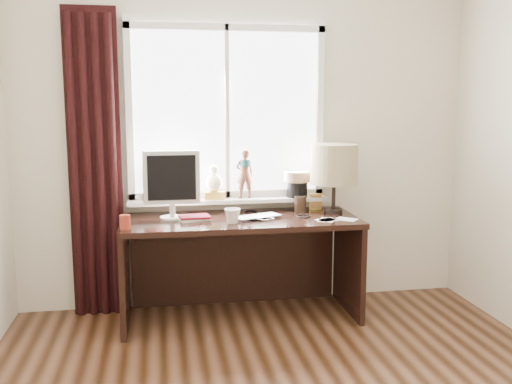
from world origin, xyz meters
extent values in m
cube|color=beige|center=(0.00, 2.00, 1.30)|extent=(3.50, 0.00, 2.60)
imported|color=silver|center=(0.02, 1.58, 0.76)|extent=(0.39, 0.33, 0.03)
imported|color=white|center=(-0.18, 1.47, 0.81)|extent=(0.15, 0.15, 0.11)
cylinder|color=maroon|center=(-0.90, 1.41, 0.80)|extent=(0.07, 0.07, 0.09)
cube|color=white|center=(-0.15, 1.99, 1.50)|extent=(1.40, 0.02, 1.30)
cube|color=silver|center=(-0.15, 1.96, 0.88)|extent=(1.50, 0.05, 0.05)
cube|color=silver|center=(-0.15, 1.96, 2.12)|extent=(1.50, 0.05, 0.05)
cube|color=silver|center=(-0.88, 1.96, 1.50)|extent=(0.05, 0.05, 1.40)
cube|color=silver|center=(0.57, 1.96, 1.50)|extent=(0.05, 0.05, 1.40)
cube|color=silver|center=(-0.15, 1.96, 1.50)|extent=(0.03, 0.05, 1.30)
cube|color=silver|center=(-0.15, 1.91, 0.83)|extent=(1.52, 0.18, 0.03)
cylinder|color=maroon|center=(-0.72, 1.89, 0.98)|extent=(0.14, 0.14, 0.25)
cube|color=gold|center=(-0.26, 1.91, 0.88)|extent=(0.15, 0.12, 0.06)
sphere|color=beige|center=(-0.26, 1.91, 0.97)|extent=(0.13, 0.13, 0.13)
sphere|color=beige|center=(-0.26, 1.91, 1.07)|extent=(0.07, 0.07, 0.07)
imported|color=brown|center=(-0.02, 1.90, 1.04)|extent=(0.14, 0.10, 0.38)
cylinder|color=#1E4C51|center=(-0.02, 1.89, 1.12)|extent=(0.09, 0.09, 0.05)
cylinder|color=black|center=(0.38, 1.89, 0.91)|extent=(0.16, 0.16, 0.12)
cylinder|color=#8C6B4C|center=(0.38, 1.89, 1.01)|extent=(0.20, 0.20, 0.08)
cube|color=black|center=(-1.13, 1.92, 1.12)|extent=(0.38, 0.05, 2.25)
cylinder|color=black|center=(-1.27, 1.89, 1.10)|extent=(0.06, 0.06, 2.20)
cylinder|color=black|center=(-1.18, 1.89, 1.10)|extent=(0.06, 0.06, 2.20)
cylinder|color=black|center=(-1.09, 1.89, 1.10)|extent=(0.06, 0.06, 2.20)
cylinder|color=black|center=(-1.00, 1.89, 1.10)|extent=(0.06, 0.06, 2.20)
cube|color=black|center=(-0.10, 1.63, 0.73)|extent=(1.70, 0.70, 0.04)
cube|color=black|center=(-0.93, 1.63, 0.35)|extent=(0.04, 0.64, 0.71)
cube|color=black|center=(0.73, 1.63, 0.35)|extent=(0.04, 0.64, 0.71)
cube|color=black|center=(-0.10, 1.97, 0.35)|extent=(1.60, 0.03, 0.71)
cylinder|color=beige|center=(-0.58, 1.69, 0.76)|extent=(0.18, 0.18, 0.01)
cylinder|color=beige|center=(-0.58, 1.69, 0.81)|extent=(0.04, 0.04, 0.10)
cube|color=beige|center=(-0.58, 1.69, 1.05)|extent=(0.40, 0.04, 0.38)
cube|color=black|center=(-0.58, 1.67, 1.05)|extent=(0.34, 0.01, 0.32)
cube|color=beige|center=(-0.44, 1.63, 0.76)|extent=(0.26, 0.22, 0.02)
cube|color=#630712|center=(-0.43, 1.62, 0.78)|extent=(0.23, 0.18, 0.01)
cylinder|color=black|center=(0.39, 1.80, 0.81)|extent=(0.09, 0.09, 0.12)
cylinder|color=black|center=(0.37, 1.81, 0.86)|extent=(0.01, 0.01, 0.22)
cylinder|color=black|center=(0.40, 1.79, 0.84)|extent=(0.01, 0.01, 0.19)
cylinder|color=black|center=(0.39, 1.81, 0.88)|extent=(0.01, 0.01, 0.25)
cylinder|color=black|center=(0.40, 1.81, 0.83)|extent=(0.01, 0.01, 0.17)
cube|color=gold|center=(0.52, 1.84, 0.81)|extent=(0.10, 0.02, 0.13)
cube|color=#996633|center=(0.52, 1.83, 0.81)|extent=(0.08, 0.01, 0.10)
cylinder|color=black|center=(0.62, 1.72, 0.77)|extent=(0.14, 0.14, 0.03)
cylinder|color=black|center=(0.62, 1.72, 0.89)|extent=(0.03, 0.03, 0.22)
cylinder|color=tan|center=(0.62, 1.72, 1.12)|extent=(0.35, 0.35, 0.30)
cube|color=white|center=(0.50, 1.46, 0.75)|extent=(0.18, 0.16, 0.00)
cube|color=white|center=(0.64, 1.46, 0.75)|extent=(0.18, 0.18, 0.00)
cube|color=white|center=(0.50, 1.46, 0.75)|extent=(0.17, 0.19, 0.00)
torus|color=black|center=(0.02, 1.57, 0.75)|extent=(0.18, 0.18, 0.01)
torus|color=black|center=(0.36, 1.60, 0.75)|extent=(0.14, 0.14, 0.01)
torus|color=black|center=(0.01, 1.84, 0.75)|extent=(0.12, 0.12, 0.01)
camera|label=1|loc=(-0.67, -2.36, 1.58)|focal=40.00mm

